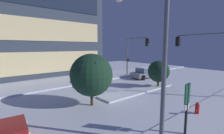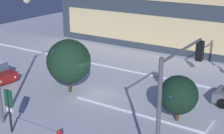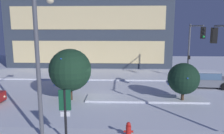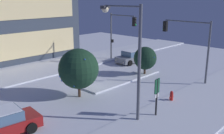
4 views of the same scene
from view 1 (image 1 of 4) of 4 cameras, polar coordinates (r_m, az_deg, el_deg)
ground at (r=13.46m, az=-3.00°, el=-11.58°), size 52.00×52.00×0.00m
curb_strip_far at (r=20.40m, az=-17.05°, el=-5.14°), size 52.00×5.20×0.14m
median_strip at (r=16.01m, az=9.71°, el=-8.33°), size 9.00×1.80×0.14m
car_far at (r=22.64m, az=12.00°, el=-2.12°), size 4.46×2.23×1.49m
traffic_light_corner_near_right at (r=16.87m, az=30.29°, el=5.23°), size 0.32×4.89×5.71m
traffic_light_corner_far_right at (r=22.64m, az=8.39°, el=6.22°), size 0.32×4.00×5.77m
street_lamp_arched at (r=7.52m, az=13.05°, el=10.61°), size 0.56×3.07×7.32m
fire_hydrant at (r=11.65m, az=28.54°, el=-13.34°), size 0.48×0.26×0.87m
parking_info_sign at (r=8.45m, az=25.56°, el=-11.80°), size 0.55×0.12×2.65m
decorated_tree_median at (r=11.63m, az=-7.48°, el=-2.90°), size 3.15×3.16×3.88m
decorated_tree_left_of_median at (r=17.49m, az=16.56°, el=-1.55°), size 2.29×2.34×2.90m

